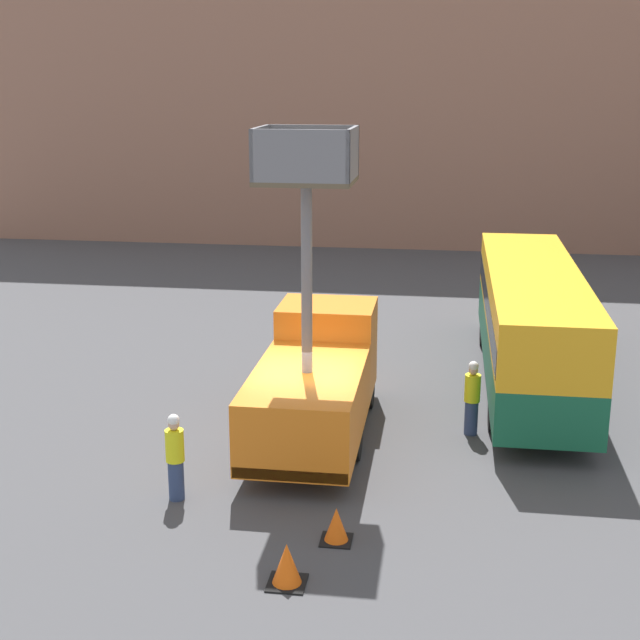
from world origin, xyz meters
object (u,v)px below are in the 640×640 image
Objects in this scene: utility_truck at (315,375)px; road_worker_directing at (472,398)px; traffic_cone_mid_road at (287,565)px; traffic_cone_near_truck at (336,526)px; city_bus at (531,317)px; road_worker_near_truck at (175,457)px.

road_worker_directing is at bearing 9.37° from utility_truck.
road_worker_directing is at bearing 65.69° from traffic_cone_mid_road.
road_worker_directing reaches higher than traffic_cone_near_truck.
traffic_cone_near_truck is (1.13, -4.95, -1.21)m from utility_truck.
road_worker_directing is at bearing 145.48° from city_bus.
road_worker_directing is 2.75× the size of traffic_cone_near_truck.
utility_truck is 5.22m from traffic_cone_near_truck.
traffic_cone_mid_road is (-4.85, -11.05, -1.58)m from city_bus.
city_bus is (5.34, 4.54, 0.41)m from utility_truck.
road_worker_near_truck reaches higher than traffic_cone_near_truck.
traffic_cone_mid_road is at bearing 144.40° from city_bus.
utility_truck is 6.63m from traffic_cone_mid_road.
traffic_cone_mid_road is (-3.21, -7.11, -0.57)m from road_worker_directing.
traffic_cone_near_truck is 1.69m from traffic_cone_mid_road.
utility_truck is 3.98× the size of road_worker_directing.
traffic_cone_mid_road is (-0.65, -1.56, 0.04)m from traffic_cone_near_truck.
traffic_cone_mid_road is at bearing -35.20° from road_worker_near_truck.
road_worker_near_truck is 2.76× the size of traffic_cone_near_truck.
road_worker_near_truck is at bearing 135.02° from traffic_cone_mid_road.
utility_truck is 3.79m from road_worker_directing.
traffic_cone_near_truck is 0.89× the size of traffic_cone_mid_road.
road_worker_near_truck is at bearing 175.51° from road_worker_directing.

